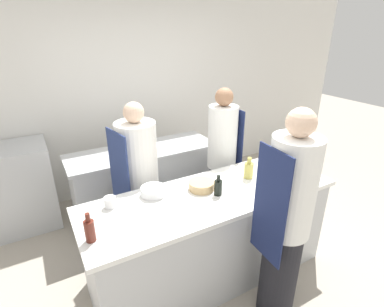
% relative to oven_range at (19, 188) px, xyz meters
% --- Properties ---
extents(ground_plane, '(16.00, 16.00, 0.00)m').
position_rel_oven_range_xyz_m(ground_plane, '(1.53, -1.77, -0.51)').
color(ground_plane, '#A89E8E').
extents(wall_back, '(8.00, 0.06, 2.80)m').
position_rel_oven_range_xyz_m(wall_back, '(1.53, 0.36, 0.89)').
color(wall_back, silver).
rests_on(wall_back, ground_plane).
extents(prep_counter, '(2.28, 0.77, 0.90)m').
position_rel_oven_range_xyz_m(prep_counter, '(1.53, -1.77, -0.05)').
color(prep_counter, '#B7BABC').
rests_on(prep_counter, ground_plane).
extents(pass_counter, '(1.75, 0.61, 0.90)m').
position_rel_oven_range_xyz_m(pass_counter, '(1.36, -0.52, -0.05)').
color(pass_counter, '#B7BABC').
rests_on(pass_counter, ground_plane).
extents(oven_range, '(0.75, 0.63, 1.02)m').
position_rel_oven_range_xyz_m(oven_range, '(0.00, 0.00, 0.00)').
color(oven_range, '#B7BABC').
rests_on(oven_range, ground_plane).
extents(chef_at_prep_near, '(0.37, 0.35, 1.78)m').
position_rel_oven_range_xyz_m(chef_at_prep_near, '(1.80, -2.38, 0.39)').
color(chef_at_prep_near, black).
rests_on(chef_at_prep_near, ground_plane).
extents(chef_at_stove, '(0.33, 0.32, 1.66)m').
position_rel_oven_range_xyz_m(chef_at_stove, '(2.10, -1.11, 0.33)').
color(chef_at_stove, black).
rests_on(chef_at_stove, ground_plane).
extents(chef_at_pass_far, '(0.43, 0.42, 1.62)m').
position_rel_oven_range_xyz_m(chef_at_pass_far, '(1.11, -1.07, 0.30)').
color(chef_at_pass_far, black).
rests_on(chef_at_pass_far, ground_plane).
extents(bottle_olive_oil, '(0.07, 0.07, 0.19)m').
position_rel_oven_range_xyz_m(bottle_olive_oil, '(1.57, -1.81, 0.47)').
color(bottle_olive_oil, black).
rests_on(bottle_olive_oil, prep_counter).
extents(bottle_vinegar, '(0.07, 0.07, 0.22)m').
position_rel_oven_range_xyz_m(bottle_vinegar, '(0.48, -1.89, 0.48)').
color(bottle_vinegar, '#5B2319').
rests_on(bottle_vinegar, prep_counter).
extents(bottle_wine, '(0.09, 0.09, 0.21)m').
position_rel_oven_range_xyz_m(bottle_wine, '(2.00, -1.69, 0.48)').
color(bottle_wine, '#B2A84C').
rests_on(bottle_wine, prep_counter).
extents(bottle_cooking_oil, '(0.07, 0.07, 0.19)m').
position_rel_oven_range_xyz_m(bottle_cooking_oil, '(2.31, -2.06, 0.47)').
color(bottle_cooking_oil, silver).
rests_on(bottle_cooking_oil, prep_counter).
extents(bowl_mixing_large, '(0.23, 0.23, 0.07)m').
position_rel_oven_range_xyz_m(bowl_mixing_large, '(2.42, -1.85, 0.43)').
color(bowl_mixing_large, '#B7BABC').
rests_on(bowl_mixing_large, prep_counter).
extents(bowl_prep_small, '(0.22, 0.22, 0.07)m').
position_rel_oven_range_xyz_m(bowl_prep_small, '(1.08, -1.54, 0.43)').
color(bowl_prep_small, white).
rests_on(bowl_prep_small, prep_counter).
extents(bowl_ceramic_blue, '(0.23, 0.23, 0.07)m').
position_rel_oven_range_xyz_m(bowl_ceramic_blue, '(1.49, -1.65, 0.43)').
color(bowl_ceramic_blue, tan).
rests_on(bowl_ceramic_blue, prep_counter).
extents(cup, '(0.10, 0.10, 0.09)m').
position_rel_oven_range_xyz_m(cup, '(0.70, -1.54, 0.44)').
color(cup, white).
rests_on(cup, prep_counter).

